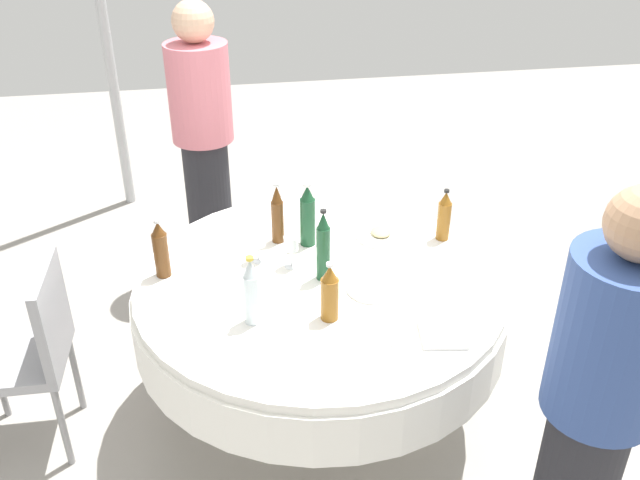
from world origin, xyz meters
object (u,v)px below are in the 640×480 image
Objects in this scene: wine_glass_inner at (258,240)px; plate_south at (373,288)px; bottle_dark_green_front at (323,247)px; bottle_dark_green_left at (308,216)px; wine_glass_far at (291,245)px; bottle_brown_near at (277,215)px; bottle_clear_rear at (252,292)px; person_right at (596,405)px; chair_rear at (33,345)px; bottle_brown_far at (161,250)px; bottle_amber_right at (330,293)px; bottle_amber_inner at (444,216)px; plate_mid at (381,235)px; person_front at (204,141)px; dining_table at (320,305)px.

wine_glass_inner is 0.67× the size of plate_south.
bottle_dark_green_left is (-0.29, -0.02, -0.01)m from bottle_dark_green_front.
bottle_dark_green_left is 0.20m from wine_glass_far.
bottle_dark_green_left reaches higher than bottle_brown_near.
bottle_dark_green_front reaches higher than bottle_clear_rear.
person_right is at bearing 29.75° from bottle_dark_green_left.
plate_south is at bearing 104.92° from bottle_clear_rear.
bottle_brown_far is at bearing -78.73° from chair_rear.
bottle_dark_green_front is at bearing 54.34° from wine_glass_inner.
bottle_amber_right reaches higher than chair_rear.
bottle_amber_right is 1.00× the size of bottle_amber_inner.
bottle_amber_inner reaches higher than wine_glass_far.
plate_mid is 0.15× the size of person_right.
bottle_amber_inner is 1.12× the size of plate_south.
person_front is at bearing 170.26° from bottle_brown_far.
bottle_dark_green_left is at bearing -85.77° from person_front.
plate_mid is (-0.06, -0.27, -0.10)m from bottle_amber_inner.
bottle_brown_near is at bearing -72.95° from chair_rear.
plate_south reaches higher than dining_table.
dining_table is at bearing 45.93° from wine_glass_far.
wine_glass_inner reaches higher than dining_table.
person_right is at bearing -116.25° from chair_rear.
bottle_brown_far is at bearing -68.28° from bottle_brown_near.
bottle_brown_near is 0.75m from bottle_amber_inner.
person_right is at bearing -81.95° from person_front.
bottle_amber_inner is at bearing 94.53° from bottle_brown_far.
plate_south is 1.42m from chair_rear.
bottle_amber_right reaches higher than wine_glass_far.
bottle_clear_rear reaches higher than bottle_amber_right.
bottle_amber_inner is 1.84m from chair_rear.
bottle_clear_rear is 0.18× the size of person_front.
bottle_clear_rear is (0.25, -0.31, -0.02)m from bottle_dark_green_front.
bottle_amber_inner is at bearing 129.60° from bottle_amber_right.
dining_table is 6.35× the size of bottle_amber_right.
bottle_dark_green_front reaches higher than wine_glass_inner.
bottle_brown_near is at bearing -157.10° from dining_table.
bottle_clear_rear is (0.59, -0.16, -0.00)m from bottle_brown_near.
bottle_clear_rear reaches higher than dining_table.
wine_glass_inner is 1.15m from person_front.
bottle_clear_rear reaches higher than plate_mid.
wine_glass_far is 1.14m from chair_rear.
wine_glass_far is at bearing -28.80° from bottle_dark_green_left.
bottle_clear_rear is at bearing -28.47° from bottle_dark_green_left.
dining_table is 1.21m from person_right.
bottle_brown_near reaches higher than chair_rear.
bottle_amber_inner is 0.30m from plate_mid.
bottle_amber_inner is at bearing 82.12° from bottle_brown_near.
dining_table is 0.28m from plate_south.
dining_table is 1.20m from chair_rear.
bottle_brown_near is at bearing -171.89° from wine_glass_far.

